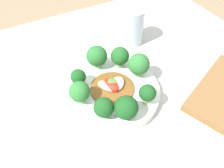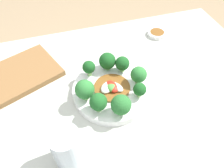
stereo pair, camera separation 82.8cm
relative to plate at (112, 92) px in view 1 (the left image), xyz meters
The scene contains 12 objects.
table 0.40m from the plate, 73.49° to the right, with size 1.13×0.84×0.76m.
plate is the anchor object (origin of this frame).
broccoli_northeast 0.10m from the plate, 49.57° to the left, with size 0.05×0.05×0.06m.
broccoli_southeast 0.10m from the plate, 37.58° to the right, with size 0.04×0.04×0.05m.
broccoli_southwest 0.10m from the plate, 131.84° to the right, with size 0.05×0.05×0.06m.
broccoli_northwest 0.11m from the plate, 125.24° to the left, with size 0.04×0.04×0.06m.
broccoli_west 0.10m from the plate, behind, with size 0.06×0.06×0.07m.
broccoli_north 0.10m from the plate, 83.46° to the left, with size 0.06×0.06×0.06m.
broccoli_south 0.11m from the plate, 91.93° to the right, with size 0.06×0.06×0.07m.
broccoli_east 0.10m from the plate, ahead, with size 0.05×0.05×0.06m.
stirfry_center 0.02m from the plate, 118.99° to the right, with size 0.12×0.12×0.02m.
drinking_glass 0.25m from the plate, 133.36° to the right, with size 0.07×0.07×0.12m.
Camera 1 is at (0.16, 0.37, 1.23)m, focal length 35.00 mm.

